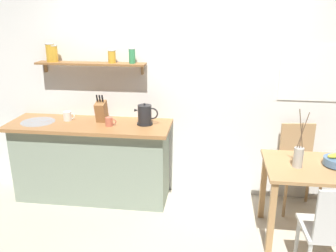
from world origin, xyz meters
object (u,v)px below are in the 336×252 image
dining_chair_far (298,163)px  twig_vase (298,156)px  electric_kettle (145,115)px  coffee_mug_by_sink (68,116)px  dining_table (321,178)px  knife_block (101,111)px  dining_chair_near (333,229)px  coffee_mug_spare (109,122)px

dining_chair_far → twig_vase: bearing=-104.0°
electric_kettle → coffee_mug_by_sink: bearing=178.2°
dining_table → twig_vase: twig_vase is taller
knife_block → dining_table: bearing=-14.0°
twig_vase → coffee_mug_by_sink: size_ratio=4.09×
coffee_mug_by_sink → dining_chair_near: bearing=-24.6°
twig_vase → coffee_mug_by_sink: 2.51m
coffee_mug_spare → dining_chair_far: bearing=4.8°
dining_table → electric_kettle: 1.88m
coffee_mug_spare → electric_kettle: bearing=14.9°
dining_chair_far → coffee_mug_spare: coffee_mug_spare is taller
dining_table → knife_block: bearing=166.0°
electric_kettle → coffee_mug_spare: 0.40m
coffee_mug_by_sink → dining_chair_far: bearing=1.0°
knife_block → coffee_mug_by_sink: bearing=-179.1°
knife_block → electric_kettle: bearing=-4.0°
electric_kettle → coffee_mug_by_sink: electric_kettle is taller
dining_chair_far → coffee_mug_by_sink: coffee_mug_by_sink is taller
dining_chair_near → coffee_mug_spare: bearing=152.9°
dining_chair_far → twig_vase: 0.75m
dining_table → coffee_mug_spare: size_ratio=8.42×
knife_block → coffee_mug_spare: size_ratio=2.61×
dining_chair_near → electric_kettle: 2.14m
dining_table → knife_block: knife_block is taller
dining_table → coffee_mug_by_sink: 2.75m
dining_chair_far → twig_vase: (-0.16, -0.64, 0.34)m
twig_vase → coffee_mug_spare: size_ratio=4.55×
dining_table → dining_chair_far: dining_chair_far is taller
electric_kettle → knife_block: size_ratio=0.82×
coffee_mug_spare → coffee_mug_by_sink: bearing=166.3°
dining_table → twig_vase: size_ratio=1.85×
dining_chair_near → dining_chair_far: 1.24m
twig_vase → coffee_mug_spare: twig_vase is taller
dining_table → electric_kettle: size_ratio=3.92×
dining_chair_far → knife_block: 2.26m
knife_block → dining_chair_near: bearing=-28.5°
coffee_mug_by_sink → coffee_mug_spare: bearing=-13.7°
dining_table → dining_chair_far: 0.62m
knife_block → coffee_mug_by_sink: knife_block is taller
coffee_mug_by_sink → knife_block: bearing=0.9°
dining_chair_near → knife_block: bearing=151.5°
twig_vase → coffee_mug_by_sink: bearing=166.2°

